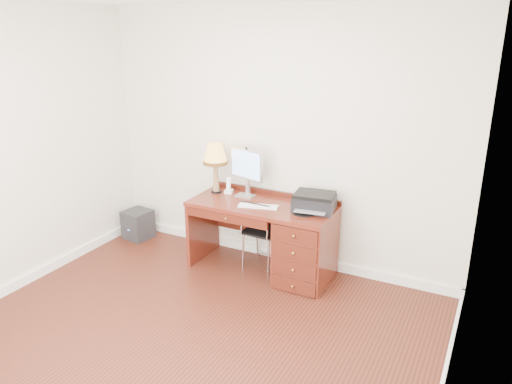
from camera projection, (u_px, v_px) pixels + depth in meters
The scene contains 12 objects.
ground at pixel (187, 339), 4.18m from camera, with size 4.00×4.00×0.00m, color #37140C.
room_shell at pixel (225, 299), 4.69m from camera, with size 4.00×4.00×4.00m.
desk at pixel (290, 240), 5.09m from camera, with size 1.50×0.67×0.75m.
monitor at pixel (246, 167), 5.25m from camera, with size 0.44×0.21×0.51m.
keyboard at pixel (258, 206), 5.03m from camera, with size 0.40×0.12×0.02m, color white.
mouse_pad at pixel (304, 212), 4.87m from camera, with size 0.24×0.24×0.05m.
printer at pixel (314, 202), 4.92m from camera, with size 0.44×0.36×0.18m.
leg_lamp at pixel (215, 157), 5.33m from camera, with size 0.27×0.27×0.54m.
phone at pixel (229, 188), 5.42m from camera, with size 0.10×0.10×0.18m.
pen_cup at pixel (305, 201), 5.04m from camera, with size 0.08×0.08×0.10m, color black.
chair at pixel (260, 227), 5.26m from camera, with size 0.38×0.38×0.77m.
equipment_box at pixel (138, 224), 6.10m from camera, with size 0.30×0.30×0.35m, color black.
Camera 1 is at (2.13, -2.91, 2.52)m, focal length 35.00 mm.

